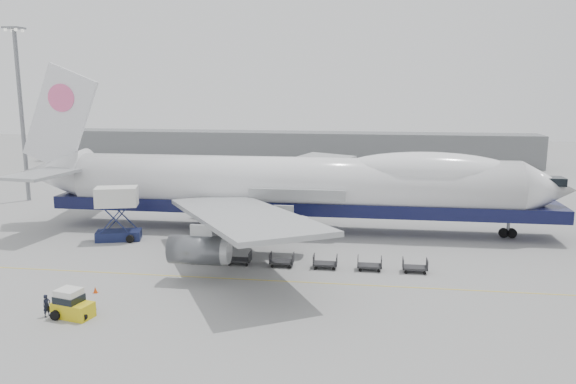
# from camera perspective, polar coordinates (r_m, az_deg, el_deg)

# --- Properties ---
(ground) EXTENTS (260.00, 260.00, 0.00)m
(ground) POSITION_cam_1_polar(r_m,az_deg,el_deg) (56.62, -1.22, -6.93)
(ground) COLOR gray
(ground) RESTS_ON ground
(apron_line) EXTENTS (60.00, 0.15, 0.01)m
(apron_line) POSITION_cam_1_polar(r_m,az_deg,el_deg) (51.02, -2.31, -8.96)
(apron_line) COLOR gold
(apron_line) RESTS_ON ground
(hangar) EXTENTS (110.00, 8.00, 7.00)m
(hangar) POSITION_cam_1_polar(r_m,az_deg,el_deg) (125.38, -0.60, 4.54)
(hangar) COLOR slate
(hangar) RESTS_ON ground
(floodlight_mast) EXTENTS (2.40, 2.40, 25.43)m
(floodlight_mast) POSITION_cam_1_polar(r_m,az_deg,el_deg) (92.42, -25.51, 7.94)
(floodlight_mast) COLOR slate
(floodlight_mast) RESTS_ON ground
(airliner) EXTENTS (67.00, 55.30, 19.98)m
(airliner) POSITION_cam_1_polar(r_m,az_deg,el_deg) (66.73, 0.96, 0.79)
(airliner) COLOR white
(airliner) RESTS_ON ground
(catering_truck) EXTENTS (5.34, 4.28, 6.07)m
(catering_truck) POSITION_cam_1_polar(r_m,az_deg,el_deg) (65.76, -16.94, -1.79)
(catering_truck) COLOR #161E44
(catering_truck) RESTS_ON ground
(baggage_tug) EXTENTS (3.26, 2.23, 2.18)m
(baggage_tug) POSITION_cam_1_polar(r_m,az_deg,el_deg) (46.14, -21.14, -10.63)
(baggage_tug) COLOR gold
(baggage_tug) RESTS_ON ground
(ground_worker) EXTENTS (0.64, 0.75, 1.75)m
(ground_worker) POSITION_cam_1_polar(r_m,az_deg,el_deg) (46.90, -23.31, -10.56)
(ground_worker) COLOR black
(ground_worker) RESTS_ON ground
(traffic_cone) EXTENTS (0.37, 0.37, 0.54)m
(traffic_cone) POSITION_cam_1_polar(r_m,az_deg,el_deg) (50.72, -18.99, -9.39)
(traffic_cone) COLOR #D6440B
(traffic_cone) RESTS_ON ground
(dolly_0) EXTENTS (2.30, 1.35, 1.30)m
(dolly_0) POSITION_cam_1_polar(r_m,az_deg,el_deg) (56.44, -9.17, -6.56)
(dolly_0) COLOR #2D2D30
(dolly_0) RESTS_ON ground
(dolly_1) EXTENTS (2.30, 1.35, 1.30)m
(dolly_1) POSITION_cam_1_polar(r_m,az_deg,el_deg) (55.37, -4.98, -6.81)
(dolly_1) COLOR #2D2D30
(dolly_1) RESTS_ON ground
(dolly_2) EXTENTS (2.30, 1.35, 1.30)m
(dolly_2) POSITION_cam_1_polar(r_m,az_deg,el_deg) (54.61, -0.64, -7.02)
(dolly_2) COLOR #2D2D30
(dolly_2) RESTS_ON ground
(dolly_3) EXTENTS (2.30, 1.35, 1.30)m
(dolly_3) POSITION_cam_1_polar(r_m,az_deg,el_deg) (54.16, 3.80, -7.19)
(dolly_3) COLOR #2D2D30
(dolly_3) RESTS_ON ground
(dolly_4) EXTENTS (2.30, 1.35, 1.30)m
(dolly_4) POSITION_cam_1_polar(r_m,az_deg,el_deg) (54.04, 8.28, -7.33)
(dolly_4) COLOR #2D2D30
(dolly_4) RESTS_ON ground
(dolly_5) EXTENTS (2.30, 1.35, 1.30)m
(dolly_5) POSITION_cam_1_polar(r_m,az_deg,el_deg) (54.25, 12.77, -7.42)
(dolly_5) COLOR #2D2D30
(dolly_5) RESTS_ON ground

